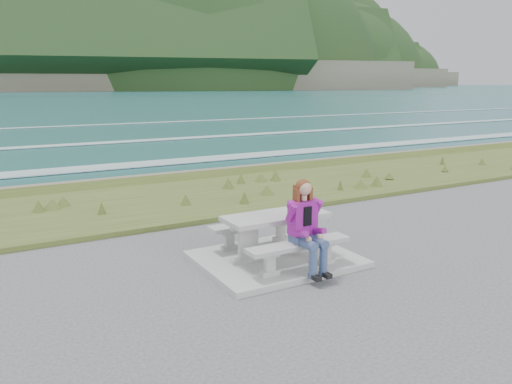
# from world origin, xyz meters

# --- Properties ---
(concrete_slab) EXTENTS (2.60, 2.10, 0.10)m
(concrete_slab) POSITION_xyz_m (0.00, 0.00, 0.05)
(concrete_slab) COLOR #AFAEA9
(concrete_slab) RESTS_ON ground
(picnic_table) EXTENTS (1.80, 0.75, 0.75)m
(picnic_table) POSITION_xyz_m (0.00, 0.00, 0.68)
(picnic_table) COLOR #AFAEA9
(picnic_table) RESTS_ON concrete_slab
(bench_landward) EXTENTS (1.80, 0.35, 0.45)m
(bench_landward) POSITION_xyz_m (0.00, -0.70, 0.45)
(bench_landward) COLOR #AFAEA9
(bench_landward) RESTS_ON concrete_slab
(bench_seaward) EXTENTS (1.80, 0.35, 0.45)m
(bench_seaward) POSITION_xyz_m (0.00, 0.70, 0.45)
(bench_seaward) COLOR #AFAEA9
(bench_seaward) RESTS_ON concrete_slab
(grass_verge) EXTENTS (160.00, 4.50, 0.22)m
(grass_verge) POSITION_xyz_m (0.00, 5.00, 0.00)
(grass_verge) COLOR #39481B
(grass_verge) RESTS_ON ground
(shore_drop) EXTENTS (160.00, 0.80, 2.20)m
(shore_drop) POSITION_xyz_m (0.00, 7.90, 0.00)
(shore_drop) COLOR brown
(shore_drop) RESTS_ON ground
(ocean) EXTENTS (1600.00, 1600.00, 0.09)m
(ocean) POSITION_xyz_m (0.00, 25.09, -1.74)
(ocean) COLOR #215D5F
(ocean) RESTS_ON ground
(headland_range) EXTENTS (729.83, 363.95, 197.01)m
(headland_range) POSITION_xyz_m (190.35, 398.33, 9.92)
(headland_range) COLOR brown
(headland_range) RESTS_ON ground
(seated_woman) EXTENTS (0.43, 0.75, 1.46)m
(seated_woman) POSITION_xyz_m (0.08, -0.84, 0.64)
(seated_woman) COLOR #324870
(seated_woman) RESTS_ON concrete_slab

